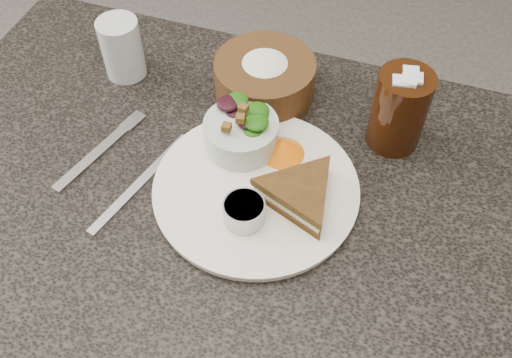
{
  "coord_description": "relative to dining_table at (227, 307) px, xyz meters",
  "views": [
    {
      "loc": [
        0.21,
        -0.44,
        1.41
      ],
      "look_at": [
        0.05,
        0.02,
        0.78
      ],
      "focal_mm": 40.0,
      "sensor_mm": 36.0,
      "label": 1
    }
  ],
  "objects": [
    {
      "name": "knife",
      "position": [
        -0.11,
        -0.02,
        0.38
      ],
      "size": [
        0.07,
        0.21,
        0.0
      ],
      "primitive_type": "cube",
      "rotation": [
        0.0,
        0.0,
        -0.25
      ],
      "color": "#A6A9B2",
      "rests_on": "dining_table"
    },
    {
      "name": "sandwich",
      "position": [
        0.12,
        0.02,
        0.41
      ],
      "size": [
        0.18,
        0.18,
        0.04
      ],
      "primitive_type": null,
      "rotation": [
        0.0,
        0.0,
        -0.37
      ],
      "color": "#4E3214",
      "rests_on": "dinner_plate"
    },
    {
      "name": "dining_table",
      "position": [
        0.0,
        0.0,
        0.0
      ],
      "size": [
        1.0,
        0.7,
        0.75
      ],
      "primitive_type": "cube",
      "color": "black",
      "rests_on": "floor"
    },
    {
      "name": "salad_bowl",
      "position": [
        0.01,
        0.09,
        0.42
      ],
      "size": [
        0.14,
        0.14,
        0.06
      ],
      "primitive_type": null,
      "rotation": [
        0.0,
        0.0,
        -0.33
      ],
      "color": "#ADBBB3",
      "rests_on": "dinner_plate"
    },
    {
      "name": "cola_glass",
      "position": [
        0.22,
        0.19,
        0.44
      ],
      "size": [
        0.1,
        0.1,
        0.14
      ],
      "primitive_type": null,
      "rotation": [
        0.0,
        0.0,
        0.27
      ],
      "color": "black",
      "rests_on": "dining_table"
    },
    {
      "name": "dressing_ramekin",
      "position": [
        0.06,
        -0.04,
        0.4
      ],
      "size": [
        0.07,
        0.07,
        0.03
      ],
      "primitive_type": "cylinder",
      "rotation": [
        0.0,
        0.0,
        -0.25
      ],
      "color": "#A0A0A0",
      "rests_on": "dinner_plate"
    },
    {
      "name": "fork",
      "position": [
        -0.2,
        0.01,
        0.38
      ],
      "size": [
        0.06,
        0.17,
        0.0
      ],
      "primitive_type": "cube",
      "rotation": [
        0.0,
        0.0,
        -0.27
      ],
      "color": "#979797",
      "rests_on": "dining_table"
    },
    {
      "name": "dinner_plate",
      "position": [
        0.05,
        0.02,
        0.38
      ],
      "size": [
        0.29,
        0.29,
        0.01
      ],
      "primitive_type": "cylinder",
      "color": "silver",
      "rests_on": "dining_table"
    },
    {
      "name": "water_glass",
      "position": [
        -0.24,
        0.19,
        0.43
      ],
      "size": [
        0.08,
        0.08,
        0.1
      ],
      "primitive_type": "cylinder",
      "rotation": [
        0.0,
        0.0,
        0.27
      ],
      "color": "#B4BDC4",
      "rests_on": "dining_table"
    },
    {
      "name": "bread_basket",
      "position": [
        0.0,
        0.22,
        0.42
      ],
      "size": [
        0.18,
        0.18,
        0.09
      ],
      "primitive_type": null,
      "rotation": [
        0.0,
        0.0,
        0.12
      ],
      "color": "#482F18",
      "rests_on": "dining_table"
    },
    {
      "name": "orange_wedge",
      "position": [
        0.07,
        0.09,
        0.4
      ],
      "size": [
        0.09,
        0.09,
        0.03
      ],
      "primitive_type": "cone",
      "rotation": [
        0.0,
        0.0,
        0.57
      ],
      "color": "orange",
      "rests_on": "dinner_plate"
    }
  ]
}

